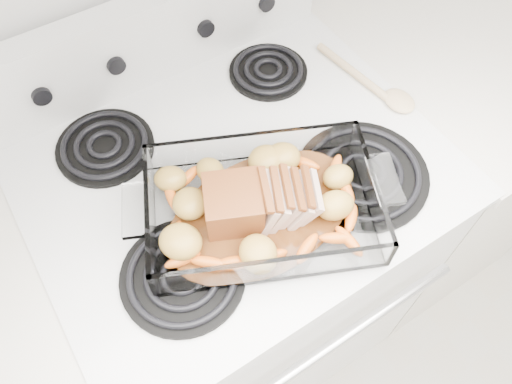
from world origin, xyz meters
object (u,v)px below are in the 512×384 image
baking_dish (262,209)px  electric_range (238,260)px  pork_roast (253,207)px  counter_right (421,157)px

baking_dish → electric_range: bearing=107.3°
electric_range → pork_roast: (-0.04, -0.14, 0.51)m
electric_range → counter_right: electric_range is taller
counter_right → pork_roast: (-0.70, -0.13, 0.52)m
baking_dish → pork_roast: bearing=-155.6°
baking_dish → pork_roast: (-0.02, 0.00, 0.02)m
electric_range → baking_dish: (-0.02, -0.14, 0.48)m
baking_dish → counter_right: bearing=35.6°
baking_dish → pork_roast: size_ratio=1.97×
electric_range → pork_roast: bearing=-105.0°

